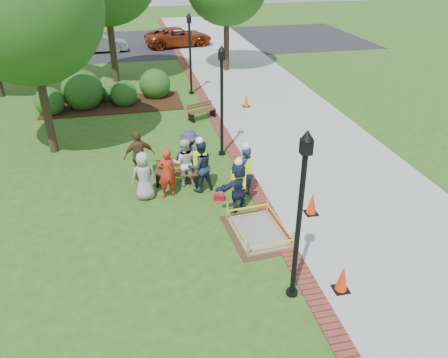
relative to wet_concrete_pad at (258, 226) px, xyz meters
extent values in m
plane|color=#285116|center=(-1.16, 0.44, -0.23)|extent=(100.00, 100.00, 0.00)
cube|color=#9E9E99|center=(3.84, 10.44, -0.22)|extent=(6.00, 60.00, 0.02)
cube|color=maroon|center=(0.59, 10.44, -0.22)|extent=(0.50, 60.00, 0.03)
cube|color=#381E0F|center=(-4.16, 12.44, -0.21)|extent=(7.00, 3.00, 0.05)
cube|color=black|center=(-1.16, 27.44, -0.23)|extent=(36.00, 12.00, 0.01)
cube|color=#47331E|center=(0.00, 0.00, -0.23)|extent=(1.87, 2.42, 0.01)
cube|color=gray|center=(0.00, 0.00, -0.21)|extent=(1.33, 1.89, 0.04)
cube|color=tan|center=(0.00, 0.00, -0.19)|extent=(1.46, 2.02, 0.08)
cube|color=tan|center=(0.00, 0.00, 0.04)|extent=(1.50, 2.05, 0.55)
cube|color=yellow|center=(0.00, 0.00, 0.07)|extent=(1.44, 1.99, 0.06)
cube|color=#542C1D|center=(-1.92, 3.35, 0.24)|extent=(1.62, 0.86, 0.04)
cube|color=#542C1D|center=(-1.86, 3.59, 0.48)|extent=(1.51, 0.46, 0.25)
cube|color=black|center=(-1.92, 3.35, -0.01)|extent=(1.50, 0.88, 0.46)
cube|color=brown|center=(-0.01, 9.44, 0.19)|extent=(1.44, 0.90, 0.04)
cube|color=brown|center=(-0.09, 9.65, 0.40)|extent=(1.29, 0.56, 0.22)
cube|color=black|center=(-0.01, 9.44, -0.03)|extent=(1.34, 0.90, 0.41)
cube|color=black|center=(1.29, -2.70, -0.21)|extent=(0.37, 0.37, 0.05)
cone|color=#F63507|center=(1.29, -2.70, 0.16)|extent=(0.30, 0.30, 0.69)
cube|color=black|center=(1.89, 0.63, -0.21)|extent=(0.39, 0.39, 0.05)
cone|color=#ED3107|center=(1.89, 0.63, 0.17)|extent=(0.31, 0.31, 0.71)
cube|color=black|center=(2.49, 10.67, -0.21)|extent=(0.36, 0.36, 0.05)
cone|color=#FF5A08|center=(2.49, 10.67, 0.14)|extent=(0.28, 0.28, 0.65)
cube|color=#AC0D1C|center=(-0.72, 2.08, -0.14)|extent=(0.41, 0.30, 0.18)
cylinder|color=black|center=(0.09, -2.56, 1.67)|extent=(0.12, 0.12, 3.80)
cube|color=black|center=(0.09, -2.56, 3.67)|extent=(0.22, 0.22, 0.32)
cone|color=black|center=(0.09, -2.56, 3.92)|extent=(0.28, 0.28, 0.22)
cylinder|color=black|center=(0.09, -2.56, -0.18)|extent=(0.28, 0.28, 0.10)
cylinder|color=black|center=(0.09, 5.44, 1.67)|extent=(0.12, 0.12, 3.80)
cube|color=black|center=(0.09, 5.44, 3.67)|extent=(0.22, 0.22, 0.32)
cone|color=black|center=(0.09, 5.44, 3.92)|extent=(0.28, 0.28, 0.22)
cylinder|color=black|center=(0.09, 5.44, -0.18)|extent=(0.28, 0.28, 0.10)
cylinder|color=black|center=(0.09, 13.44, 1.67)|extent=(0.12, 0.12, 3.80)
cube|color=black|center=(0.09, 13.44, 3.67)|extent=(0.22, 0.22, 0.32)
cone|color=black|center=(0.09, 13.44, 3.92)|extent=(0.28, 0.28, 0.22)
cylinder|color=black|center=(0.09, 13.44, -0.18)|extent=(0.28, 0.28, 0.10)
cylinder|color=#3D2D1E|center=(-6.46, 7.17, 2.02)|extent=(0.32, 0.32, 4.50)
sphere|color=#194814|center=(-6.46, 7.17, 5.24)|extent=(5.36, 5.36, 5.36)
cylinder|color=#3D2D1E|center=(-3.97, 16.84, 2.30)|extent=(0.38, 0.38, 5.08)
cylinder|color=#3D2D1E|center=(3.08, 17.92, 1.94)|extent=(0.35, 0.35, 4.35)
sphere|color=#194814|center=(-7.10, 11.75, -0.23)|extent=(1.42, 1.42, 1.42)
sphere|color=#194814|center=(-5.57, 12.39, -0.23)|extent=(2.05, 2.05, 2.05)
sphere|color=#194814|center=(-3.56, 12.30, -0.23)|extent=(1.34, 1.34, 1.34)
sphere|color=#194814|center=(-1.90, 13.27, -0.23)|extent=(1.65, 1.65, 1.65)
sphere|color=#194814|center=(-4.41, 13.17, -0.23)|extent=(0.89, 0.89, 0.89)
imported|color=#A0A0A0|center=(-3.07, 2.70, 0.59)|extent=(0.55, 0.38, 1.64)
imported|color=red|center=(-2.33, 2.68, 0.62)|extent=(0.61, 0.47, 1.71)
imported|color=silver|center=(-1.66, 3.35, 0.61)|extent=(0.58, 0.42, 1.69)
imported|color=brown|center=(-3.14, 4.06, 0.68)|extent=(0.64, 0.47, 1.83)
imported|color=#313054|center=(-1.43, 3.63, 0.69)|extent=(0.71, 0.65, 1.86)
imported|color=#1C2C49|center=(-0.27, 1.38, 0.59)|extent=(0.63, 0.55, 1.65)
cube|color=#DDFF15|center=(-0.27, 1.38, 0.82)|extent=(0.42, 0.26, 0.52)
sphere|color=white|center=(-0.27, 1.38, 1.44)|extent=(0.25, 0.25, 0.25)
imported|color=#192B41|center=(0.14, 2.14, 0.65)|extent=(0.68, 0.62, 1.78)
cube|color=#DDFF15|center=(0.14, 2.14, 0.91)|extent=(0.42, 0.26, 0.52)
sphere|color=white|center=(0.14, 2.14, 1.57)|extent=(0.25, 0.25, 0.25)
imported|color=#16183A|center=(-1.21, 2.82, 0.67)|extent=(0.66, 0.52, 1.81)
cube|color=#DDFF15|center=(-1.21, 2.82, 0.93)|extent=(0.42, 0.26, 0.52)
sphere|color=white|center=(-1.21, 2.82, 1.60)|extent=(0.25, 0.25, 0.25)
imported|color=#29292C|center=(-9.68, 25.61, -0.23)|extent=(2.31, 4.53, 1.43)
imported|color=#949599|center=(-5.05, 24.99, -0.23)|extent=(2.05, 4.38, 1.40)
imported|color=maroon|center=(0.96, 25.85, -0.23)|extent=(2.91, 5.17, 1.59)
camera|label=1|loc=(-3.20, -9.92, 7.26)|focal=35.00mm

